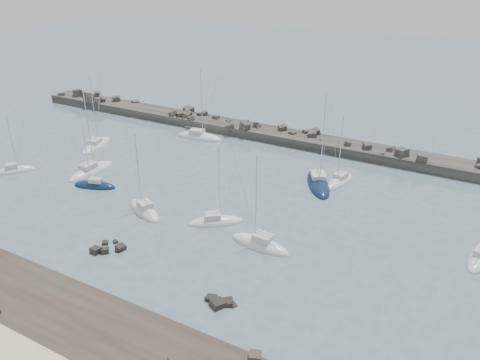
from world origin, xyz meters
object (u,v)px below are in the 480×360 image
object	(u,v)px
sailboat_2	(95,186)
sailboat_4	(199,137)
sailboat_7	(216,222)
sailboat_3	(91,172)
sailboat_1	(97,146)
sailboat_5	(144,211)
sailboat_8	(318,184)
sailboat_0	(15,171)
sailboat_9	(260,245)
sailboat_6	(339,182)

from	to	relation	value
sailboat_2	sailboat_4	world-z (taller)	sailboat_4
sailboat_2	sailboat_7	world-z (taller)	sailboat_7
sailboat_3	sailboat_1	bearing A→B (deg)	130.27
sailboat_5	sailboat_1	bearing A→B (deg)	147.45
sailboat_8	sailboat_2	bearing A→B (deg)	-149.91
sailboat_0	sailboat_5	bearing A→B (deg)	-0.53
sailboat_0	sailboat_4	world-z (taller)	sailboat_4
sailboat_5	sailboat_4	bearing A→B (deg)	108.71
sailboat_3	sailboat_9	distance (m)	36.69
sailboat_3	sailboat_6	size ratio (longest dim) A/B	1.21
sailboat_3	sailboat_4	bearing A→B (deg)	73.60
sailboat_3	sailboat_6	bearing A→B (deg)	23.36
sailboat_3	sailboat_7	size ratio (longest dim) A/B	1.24
sailboat_2	sailboat_8	size ratio (longest dim) A/B	0.68
sailboat_1	sailboat_2	distance (m)	18.67
sailboat_0	sailboat_3	distance (m)	13.48
sailboat_2	sailboat_7	size ratio (longest dim) A/B	0.93
sailboat_2	sailboat_6	world-z (taller)	sailboat_6
sailboat_0	sailboat_8	world-z (taller)	sailboat_8
sailboat_0	sailboat_8	size ratio (longest dim) A/B	0.65
sailboat_1	sailboat_7	world-z (taller)	sailboat_1
sailboat_3	sailboat_5	world-z (taller)	sailboat_3
sailboat_1	sailboat_2	xyz separation A→B (m)	(12.85, -13.54, 0.00)
sailboat_7	sailboat_9	bearing A→B (deg)	-15.18
sailboat_3	sailboat_8	xyz separation A→B (m)	(36.38, 14.49, -0.00)
sailboat_9	sailboat_8	bearing A→B (deg)	89.31
sailboat_6	sailboat_8	distance (m)	3.71
sailboat_8	sailboat_6	bearing A→B (deg)	41.06
sailboat_3	sailboat_4	world-z (taller)	sailboat_4
sailboat_2	sailboat_8	xyz separation A→B (m)	(31.71, 18.38, 0.00)
sailboat_3	sailboat_5	bearing A→B (deg)	-20.81
sailboat_0	sailboat_9	distance (m)	48.07
sailboat_0	sailboat_2	bearing A→B (deg)	8.11
sailboat_5	sailboat_8	size ratio (longest dim) A/B	0.78
sailboat_6	sailboat_3	bearing A→B (deg)	-156.64
sailboat_3	sailboat_7	bearing A→B (deg)	-8.45
sailboat_5	sailboat_7	xyz separation A→B (m)	(10.85, 2.36, -0.02)
sailboat_1	sailboat_2	world-z (taller)	sailboat_1
sailboat_7	sailboat_5	bearing A→B (deg)	-167.72
sailboat_6	sailboat_9	distance (m)	23.49
sailboat_0	sailboat_2	distance (m)	16.78
sailboat_2	sailboat_5	world-z (taller)	sailboat_5
sailboat_4	sailboat_6	world-z (taller)	sailboat_4
sailboat_2	sailboat_8	bearing A→B (deg)	30.09
sailboat_1	sailboat_7	xyz separation A→B (m)	(36.19, -13.82, -0.01)
sailboat_9	sailboat_5	bearing A→B (deg)	-179.52
sailboat_1	sailboat_3	bearing A→B (deg)	-49.73
sailboat_8	sailboat_9	bearing A→B (deg)	-90.69
sailboat_0	sailboat_1	world-z (taller)	sailboat_1
sailboat_1	sailboat_6	world-z (taller)	sailboat_1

